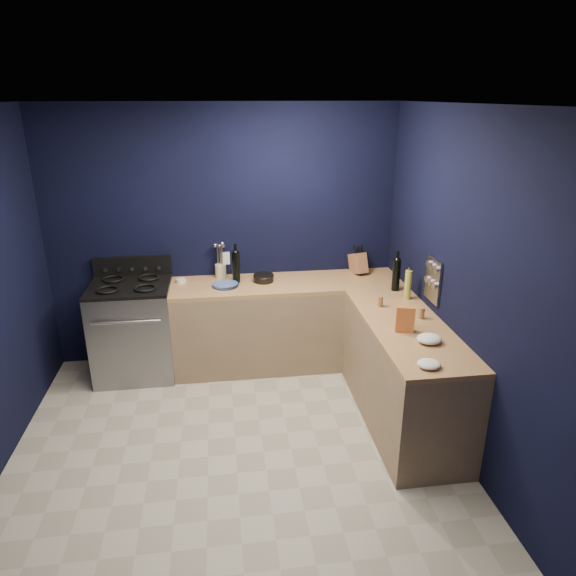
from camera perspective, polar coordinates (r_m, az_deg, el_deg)
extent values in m
cube|color=#A9A494|center=(4.30, -5.75, -17.89)|extent=(3.50, 3.50, 0.02)
cube|color=silver|center=(3.37, -7.42, 19.64)|extent=(3.50, 3.50, 0.02)
cube|color=black|center=(5.30, -7.05, 5.62)|extent=(3.50, 0.02, 2.60)
cube|color=black|center=(4.06, 19.20, -0.15)|extent=(0.02, 3.50, 2.60)
cube|color=black|center=(2.11, -4.97, -19.65)|extent=(3.50, 0.02, 2.60)
cube|color=#8C7255|center=(5.33, -0.10, -4.08)|extent=(2.30, 0.63, 0.86)
cube|color=brown|center=(5.16, -0.10, 0.46)|extent=(2.30, 0.63, 0.04)
cube|color=#8C7255|center=(4.53, 12.59, -9.42)|extent=(0.63, 1.67, 0.86)
cube|color=brown|center=(4.32, 13.05, -4.24)|extent=(0.63, 1.67, 0.04)
cube|color=gray|center=(5.34, -16.62, -4.61)|extent=(0.76, 0.66, 0.92)
cube|color=black|center=(5.07, -17.10, -6.22)|extent=(0.59, 0.02, 0.42)
cube|color=black|center=(5.16, -17.15, 0.17)|extent=(0.76, 0.66, 0.03)
cube|color=black|center=(5.41, -16.81, 2.31)|extent=(0.76, 0.06, 0.20)
cube|color=gray|center=(4.55, 15.75, 0.86)|extent=(0.02, 0.28, 0.38)
cube|color=white|center=(5.34, -6.94, 3.28)|extent=(0.09, 0.02, 0.13)
cylinder|color=#35478E|center=(5.07, -6.96, 0.35)|extent=(0.25, 0.25, 0.03)
cylinder|color=white|center=(5.24, -11.74, 0.79)|extent=(0.11, 0.11, 0.04)
cylinder|color=beige|center=(5.31, -7.44, 1.90)|extent=(0.14, 0.14, 0.14)
cylinder|color=black|center=(5.13, -5.76, 2.30)|extent=(0.09, 0.09, 0.31)
cylinder|color=black|center=(5.16, -2.72, 1.12)|extent=(0.24, 0.24, 0.08)
cube|color=brown|center=(5.43, 7.75, 2.71)|extent=(0.18, 0.27, 0.26)
cylinder|color=black|center=(5.00, 11.86, 1.41)|extent=(0.08, 0.08, 0.30)
cylinder|color=#A3AD3F|center=(4.81, 13.11, 0.34)|extent=(0.06, 0.06, 0.27)
cylinder|color=olive|center=(4.61, 10.17, -1.47)|extent=(0.05, 0.05, 0.10)
cylinder|color=olive|center=(4.45, 14.55, -2.70)|extent=(0.06, 0.06, 0.10)
cube|color=#AA3129|center=(4.16, 12.80, -3.37)|extent=(0.16, 0.10, 0.21)
ellipsoid|color=white|center=(4.04, 15.33, -5.44)|extent=(0.22, 0.20, 0.07)
ellipsoid|color=white|center=(3.70, 15.30, -8.11)|extent=(0.20, 0.19, 0.05)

